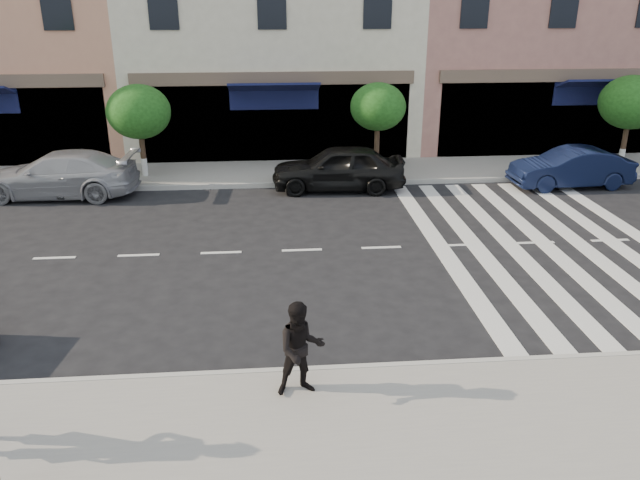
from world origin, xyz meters
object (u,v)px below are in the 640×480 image
Objects in this scene: car_far_mid at (338,168)px; walker at (301,349)px; car_far_left at (59,175)px; car_far_right at (571,168)px.

walker is at bearing -6.03° from car_far_mid.
car_far_left is 8.78m from car_far_mid.
walker reaches higher than car_far_mid.
car_far_left reaches higher than car_far_right.
walker is 0.40× the size of car_far_right.
walker is at bearing 35.25° from car_far_left.
car_far_right is at bearing 92.32° from car_far_left.
car_far_left is at bearing -86.81° from car_far_mid.
walker is 11.38m from car_far_mid.
car_far_mid is 7.64m from car_far_right.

